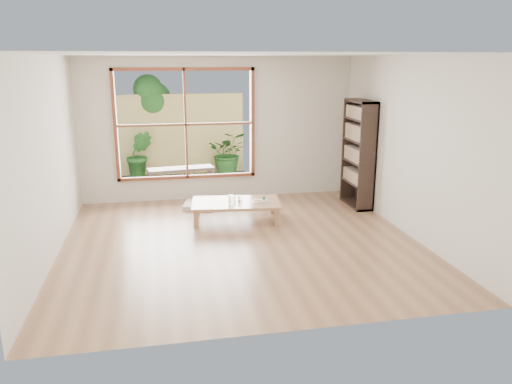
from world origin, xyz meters
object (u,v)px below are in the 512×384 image
Objects in this scene: low_table at (236,204)px; garden_bench at (181,171)px; food_tray at (261,200)px; bookshelf at (358,154)px.

garden_bench is (-0.77, 2.21, 0.10)m from low_table.
food_tray is 2.55m from garden_bench.
bookshelf is 2.00m from food_tray.
bookshelf is 6.84× the size of food_tray.
food_tray is at bearing -70.33° from garden_bench.
bookshelf reaches higher than garden_bench.
food_tray is at bearing -1.94° from low_table.
food_tray is at bearing -165.11° from bookshelf.
garden_bench is at bearing 116.10° from low_table.
garden_bench is (-1.17, 2.27, 0.05)m from food_tray.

